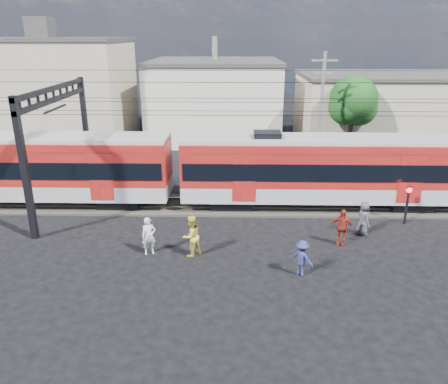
{
  "coord_description": "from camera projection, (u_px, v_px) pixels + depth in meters",
  "views": [
    {
      "loc": [
        -0.11,
        -15.99,
        9.59
      ],
      "look_at": [
        -0.6,
        5.0,
        1.97
      ],
      "focal_mm": 35.0,
      "sensor_mm": 36.0,
      "label": 1
    }
  ],
  "objects": [
    {
      "name": "rail_far",
      "position": [
        235.0,
        199.0,
        26.46
      ],
      "size": [
        70.0,
        0.12,
        0.12
      ],
      "primitive_type": "cube",
      "color": "#59544C",
      "rests_on": "track_bed"
    },
    {
      "name": "catenary",
      "position": [
        81.0,
        119.0,
        24.25
      ],
      "size": [
        70.0,
        9.3,
        7.52
      ],
      "color": "black",
      "rests_on": "ground"
    },
    {
      "name": "ground",
      "position": [
        236.0,
        277.0,
        18.3
      ],
      "size": [
        120.0,
        120.0,
        0.0
      ],
      "primitive_type": "plane",
      "color": "black",
      "rests_on": "ground"
    },
    {
      "name": "tree_near",
      "position": [
        355.0,
        102.0,
        33.5
      ],
      "size": [
        3.82,
        3.64,
        6.72
      ],
      "color": "#382619",
      "rests_on": "ground"
    },
    {
      "name": "crossing_signal",
      "position": [
        408.0,
        198.0,
        22.98
      ],
      "size": [
        0.3,
        0.3,
        2.09
      ],
      "color": "black",
      "rests_on": "ground"
    },
    {
      "name": "pedestrian_a",
      "position": [
        149.0,
        236.0,
        19.95
      ],
      "size": [
        0.76,
        0.63,
        1.78
      ],
      "primitive_type": "imported",
      "rotation": [
        0.0,
        0.0,
        0.36
      ],
      "color": "silver",
      "rests_on": "ground"
    },
    {
      "name": "building_west",
      "position": [
        49.0,
        92.0,
        39.64
      ],
      "size": [
        14.28,
        10.2,
        9.3
      ],
      "color": "#BDAE90",
      "rests_on": "ground"
    },
    {
      "name": "building_midwest",
      "position": [
        215.0,
        99.0,
        42.47
      ],
      "size": [
        12.24,
        12.24,
        7.3
      ],
      "color": "beige",
      "rests_on": "ground"
    },
    {
      "name": "rail_near",
      "position": [
        235.0,
        208.0,
        25.05
      ],
      "size": [
        70.0,
        0.12,
        0.12
      ],
      "primitive_type": "cube",
      "color": "#59544C",
      "rests_on": "track_bed"
    },
    {
      "name": "pedestrian_e",
      "position": [
        364.0,
        218.0,
        21.92
      ],
      "size": [
        0.78,
        0.98,
        1.75
      ],
      "primitive_type": "imported",
      "rotation": [
        0.0,
        0.0,
        1.86
      ],
      "color": "#434448",
      "rests_on": "ground"
    },
    {
      "name": "building_mideast",
      "position": [
        390.0,
        109.0,
        39.46
      ],
      "size": [
        16.32,
        10.2,
        6.3
      ],
      "color": "#BDAE90",
      "rests_on": "ground"
    },
    {
      "name": "pedestrian_c",
      "position": [
        302.0,
        258.0,
        18.17
      ],
      "size": [
        1.18,
        1.08,
        1.59
      ],
      "primitive_type": "imported",
      "rotation": [
        0.0,
        0.0,
        2.53
      ],
      "color": "navy",
      "rests_on": "ground"
    },
    {
      "name": "track_bed",
      "position": [
        235.0,
        205.0,
        25.79
      ],
      "size": [
        70.0,
        3.4,
        0.12
      ],
      "primitive_type": "cube",
      "color": "#2D2823",
      "rests_on": "ground"
    },
    {
      "name": "pedestrian_b",
      "position": [
        191.0,
        236.0,
        19.76
      ],
      "size": [
        1.19,
        1.19,
        1.95
      ],
      "primitive_type": "imported",
      "rotation": [
        0.0,
        0.0,
        3.92
      ],
      "color": "#E1CE46",
      "rests_on": "ground"
    },
    {
      "name": "utility_pole_mid",
      "position": [
        321.0,
        110.0,
        30.71
      ],
      "size": [
        1.8,
        0.24,
        8.5
      ],
      "color": "slate",
      "rests_on": "ground"
    },
    {
      "name": "pedestrian_d",
      "position": [
        342.0,
        227.0,
        20.79
      ],
      "size": [
        1.16,
        0.73,
        1.84
      ],
      "primitive_type": "imported",
      "rotation": [
        0.0,
        0.0,
        -0.28
      ],
      "color": "maroon",
      "rests_on": "ground"
    },
    {
      "name": "commuter_train",
      "position": [
        326.0,
        168.0,
        24.88
      ],
      "size": [
        50.3,
        3.08,
        4.17
      ],
      "color": "black",
      "rests_on": "ground"
    }
  ]
}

